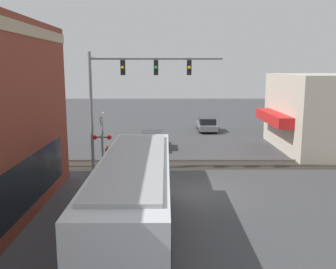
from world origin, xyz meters
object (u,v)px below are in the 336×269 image
Objects in this scene: parked_car_blue at (152,140)px; pedestrian_at_crossing at (108,158)px; city_bus at (135,197)px; parked_car_grey at (207,125)px; crossing_signal at (102,137)px.

pedestrian_at_crossing is at bearing 159.54° from parked_car_blue.
city_bus is 2.53× the size of parked_car_blue.
parked_car_grey reaches higher than parked_car_blue.
crossing_signal is at bearing 16.42° from city_bus.
city_bus is at bearing -165.75° from pedestrian_at_crossing.
parked_car_grey is at bearing -27.75° from pedestrian_at_crossing.
parked_car_blue is (7.38, -2.78, -1.65)m from crossing_signal.
city_bus is 2.55× the size of parked_car_grey.
crossing_signal is at bearing 157.64° from pedestrian_at_crossing.
city_bus is 25.69m from parked_car_grey.
parked_car_blue is at bearing -0.00° from city_bus.
crossing_signal is 0.88× the size of parked_car_grey.
parked_car_blue is (16.80, -0.00, -1.18)m from city_bus.
parked_car_grey is 2.58× the size of pedestrian_at_crossing.
crossing_signal reaches higher than parked_car_blue.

